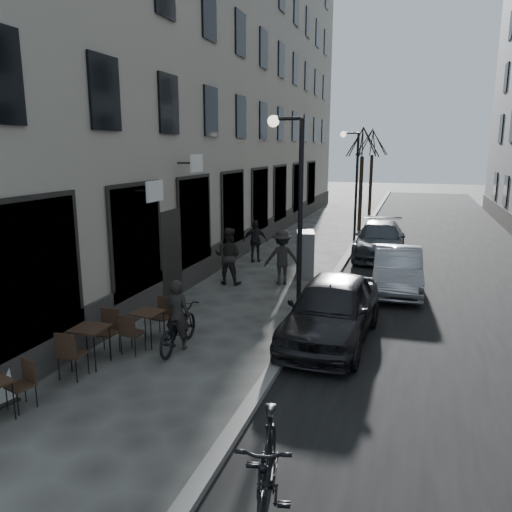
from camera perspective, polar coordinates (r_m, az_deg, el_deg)
The scene contains 20 objects.
ground at distance 7.73m, azimuth -5.88°, elevation -21.84°, with size 120.00×120.00×0.00m, color #3B3936.
road at distance 22.30m, azimuth 20.41°, elevation 0.28°, with size 7.30×60.00×0.00m, color black.
kerb at distance 22.39m, azimuth 11.07°, elevation 1.02°, with size 0.25×60.00×0.12m, color gray.
building_left at distance 24.23m, azimuth -3.70°, elevation 20.94°, with size 4.00×35.00×16.00m, color #A59C8B.
streetlamp_near at distance 12.23m, azimuth 4.33°, elevation 6.75°, with size 0.90×0.28×5.09m.
streetlamp_far at distance 24.04m, azimuth 11.05°, elevation 9.24°, with size 0.90×0.28×5.09m.
tree_near at distance 26.98m, azimuth 12.11°, elevation 12.69°, with size 2.40×2.40×5.70m.
tree_far at distance 32.96m, azimuth 13.18°, elevation 12.51°, with size 2.40×2.40×5.70m.
bistro_set_b at distance 10.74m, azimuth -18.41°, elevation -9.33°, with size 0.68×1.62×0.95m.
bistro_set_c at distance 11.51m, azimuth -12.27°, elevation -7.64°, with size 0.67×1.55×0.90m.
utility_cabinet at distance 17.04m, azimuth 5.63°, elevation 0.20°, with size 0.58×1.05×1.57m, color #5B5B5D.
bicycle at distance 11.16m, azimuth -8.93°, elevation -8.08°, with size 0.63×1.81×0.95m, color black.
cyclist_rider at distance 11.06m, azimuth -8.98°, elevation -6.60°, with size 0.57×0.37×1.56m, color black.
pedestrian_near at distance 16.10m, azimuth -3.20°, elevation 0.02°, with size 0.89×0.70×1.84m, color #262421.
pedestrian_mid at distance 16.09m, azimuth 2.99°, elevation -0.13°, with size 1.14×0.65×1.76m, color black.
pedestrian_far at distance 19.27m, azimuth -0.11°, elevation 1.73°, with size 0.95×0.39×1.62m, color black.
car_near at distance 11.49m, azimuth 8.65°, elevation -6.03°, with size 1.77×4.39×1.50m, color black.
car_mid at distance 15.94m, azimuth 15.86°, elevation -1.52°, with size 1.40×4.02×1.32m, color #929499.
car_far at distance 20.77m, azimuth 13.97°, elevation 1.81°, with size 1.95×4.80×1.39m, color #3A3F45.
moped at distance 6.30m, azimuth 1.27°, elevation -23.48°, with size 0.60×2.14×1.29m, color black.
Camera 1 is at (2.63, -5.84, 4.32)m, focal length 35.00 mm.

